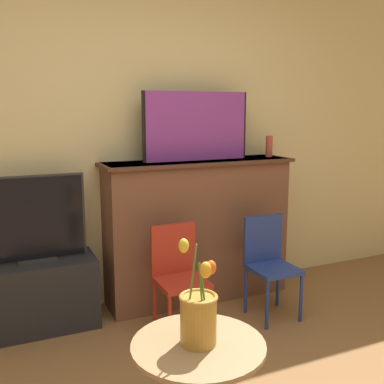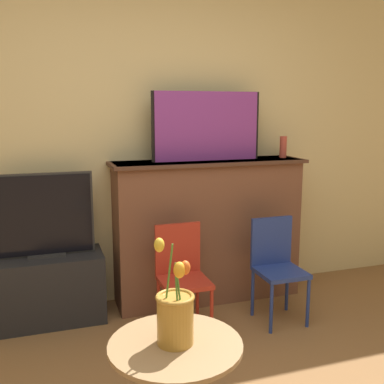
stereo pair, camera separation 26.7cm
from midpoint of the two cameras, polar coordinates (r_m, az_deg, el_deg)
wall_back at (r=3.42m, az=-5.31°, el=8.25°), size 8.00×0.06×2.70m
fireplace_mantel at (r=3.51m, az=4.22°, el=-4.70°), size 1.49×0.39×1.10m
painting at (r=3.39m, az=4.19°, el=8.32°), size 0.85×0.03×0.51m
mantel_candle at (r=3.69m, az=13.55°, el=5.57°), size 0.06×0.06×0.17m
tv_stand at (r=3.33m, az=-15.52°, el=-11.76°), size 0.75×0.38×0.48m
tv_monitor at (r=3.18m, az=-15.98°, el=-2.98°), size 0.66×0.12×0.58m
chair_red at (r=3.03m, az=1.22°, el=-10.07°), size 0.32×0.32×0.72m
chair_blue at (r=3.28m, az=13.02°, el=-8.72°), size 0.32×0.32×0.72m
side_table at (r=2.04m, az=1.99°, el=-23.28°), size 0.56×0.56×0.53m
vase_tulips at (r=1.88m, az=2.06°, el=-15.36°), size 0.16×0.17×0.45m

